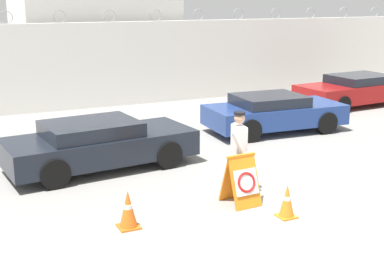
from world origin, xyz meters
TOP-DOWN VIEW (x-y plane):
  - ground_plane at (0.00, 0.00)m, footprint 90.00×90.00m
  - perimeter_wall at (0.00, 11.15)m, footprint 36.00×0.30m
  - building_block at (-0.67, 14.88)m, footprint 6.35×5.76m
  - barricade_sign at (-1.52, 0.17)m, footprint 0.66×0.74m
  - security_guard at (-1.30, 0.71)m, footprint 0.47×0.64m
  - traffic_cone_near at (-3.99, 0.05)m, footprint 0.38×0.38m
  - traffic_cone_mid at (-1.08, -0.78)m, footprint 0.34×0.34m
  - parked_car_front_coupe at (-3.51, 3.71)m, footprint 4.75×2.32m
  - parked_car_rear_sedan at (2.46, 5.04)m, footprint 4.38×2.15m
  - parked_car_far_side at (7.70, 7.24)m, footprint 4.83×2.22m

SIDE VIEW (x-z plane):
  - ground_plane at x=0.00m, z-range 0.00..0.00m
  - traffic_cone_mid at x=-1.08m, z-range 0.00..0.66m
  - traffic_cone_near at x=-3.99m, z-range 0.00..0.71m
  - barricade_sign at x=-1.52m, z-range 0.00..1.04m
  - parked_car_rear_sedan at x=2.46m, z-range 0.03..1.20m
  - parked_car_far_side at x=7.70m, z-range 0.02..1.21m
  - parked_car_front_coupe at x=-3.51m, z-range 0.03..1.23m
  - security_guard at x=-1.30m, z-range 0.11..1.91m
  - perimeter_wall at x=0.00m, z-range -0.22..3.45m
  - building_block at x=-0.67m, z-range 0.00..4.77m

